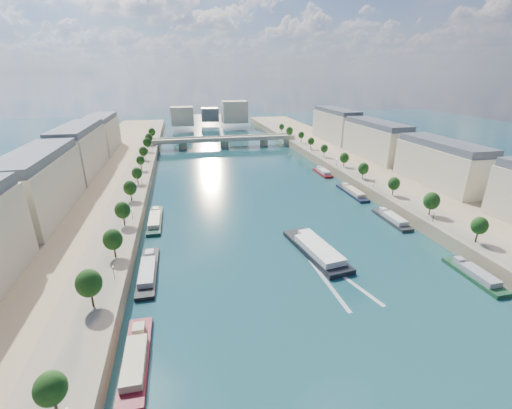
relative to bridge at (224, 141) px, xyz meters
name	(u,v)px	position (x,y,z in m)	size (l,w,h in m)	color
ground	(256,195)	(0.00, -116.08, -5.08)	(700.00, 700.00, 0.00)	#0B2C32
quay_left	(94,201)	(-72.00, -116.08, -2.58)	(44.00, 520.00, 5.00)	#9E8460
quay_right	(392,180)	(72.00, -116.08, -2.58)	(44.00, 520.00, 5.00)	#9E8460
pave_left	(130,194)	(-57.00, -116.08, -0.03)	(14.00, 520.00, 0.10)	gray
pave_right	(366,178)	(57.00, -116.08, -0.03)	(14.00, 520.00, 0.10)	gray
trees_left	(133,180)	(-55.00, -114.08, 5.39)	(4.80, 268.80, 8.26)	#382B1E
trees_right	(354,163)	(55.00, -106.08, 5.39)	(4.80, 268.80, 8.26)	#382B1E
lamps_left	(137,194)	(-52.50, -126.08, 2.70)	(0.36, 200.36, 4.28)	black
lamps_right	(354,170)	(52.50, -111.08, 2.70)	(0.36, 200.36, 4.28)	black
buildings_left	(63,165)	(-85.00, -104.08, 11.37)	(16.00, 226.00, 23.20)	beige
buildings_right	(404,148)	(85.00, -104.08, 11.37)	(16.00, 226.00, 23.20)	beige
skyline	(214,114)	(3.19, 103.45, 9.57)	(79.00, 42.00, 22.00)	beige
bridge	(224,141)	(0.00, 0.00, 0.00)	(112.00, 12.00, 8.15)	#C1B79E
tour_barge	(316,250)	(6.77, -175.64, -3.86)	(13.21, 31.87, 4.20)	black
wake	(338,282)	(6.77, -192.16, -5.06)	(11.31, 26.02, 0.04)	silver
moored_barges_left	(145,293)	(-45.50, -187.21, -4.24)	(5.00, 121.73, 3.60)	#1D1B3C
moored_barges_right	(371,205)	(45.50, -142.46, -4.24)	(5.00, 129.46, 3.60)	#1C472A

